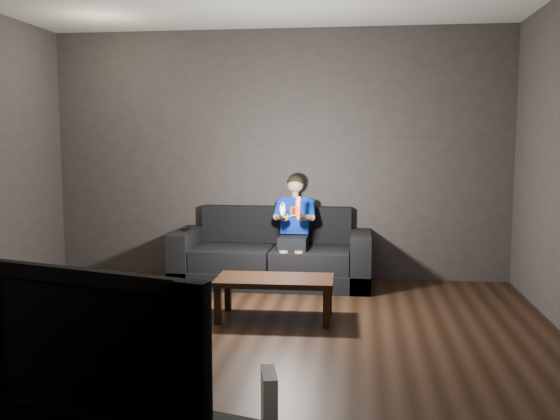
# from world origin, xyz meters

# --- Properties ---
(floor) EXTENTS (5.00, 5.00, 0.00)m
(floor) POSITION_xyz_m (0.00, 0.00, 0.00)
(floor) COLOR black
(floor) RESTS_ON ground
(back_wall) EXTENTS (5.00, 0.04, 2.70)m
(back_wall) POSITION_xyz_m (0.00, 2.50, 1.35)
(back_wall) COLOR #342F2E
(back_wall) RESTS_ON ground
(front_wall) EXTENTS (5.00, 0.04, 2.70)m
(front_wall) POSITION_xyz_m (0.00, -2.50, 1.35)
(front_wall) COLOR #342F2E
(front_wall) RESTS_ON ground
(sofa) EXTENTS (2.05, 0.88, 0.79)m
(sofa) POSITION_xyz_m (-0.00, 2.16, 0.26)
(sofa) COLOR black
(sofa) RESTS_ON floor
(child) EXTENTS (0.43, 0.53, 1.06)m
(child) POSITION_xyz_m (0.23, 2.10, 0.68)
(child) COLOR black
(child) RESTS_ON sofa
(wii_remote_red) EXTENTS (0.05, 0.07, 0.18)m
(wii_remote_red) POSITION_xyz_m (0.31, 1.69, 0.88)
(wii_remote_red) COLOR red
(wii_remote_red) RESTS_ON child
(nunchuk_white) EXTENTS (0.07, 0.10, 0.15)m
(nunchuk_white) POSITION_xyz_m (0.16, 1.70, 0.84)
(nunchuk_white) COLOR silver
(nunchuk_white) RESTS_ON child
(wii_remote_black) EXTENTS (0.04, 0.16, 0.03)m
(wii_remote_black) POSITION_xyz_m (-0.93, 2.08, 0.57)
(wii_remote_black) COLOR black
(wii_remote_black) RESTS_ON sofa
(coffee_table) EXTENTS (1.00, 0.52, 0.36)m
(coffee_table) POSITION_xyz_m (0.20, 0.83, 0.31)
(coffee_table) COLOR black
(coffee_table) RESTS_ON floor
(tv) EXTENTS (0.96, 0.40, 0.56)m
(tv) POSITION_xyz_m (0.02, -2.27, 0.81)
(tv) COLOR black
(tv) RESTS_ON media_console
(wii_console) EXTENTS (0.08, 0.16, 0.20)m
(wii_console) POSITION_xyz_m (0.60, -2.27, 0.63)
(wii_console) COLOR silver
(wii_console) RESTS_ON media_console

